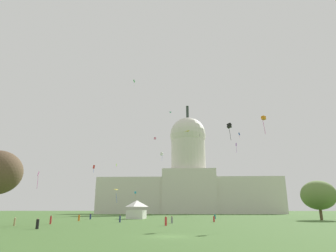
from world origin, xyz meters
name	(u,v)px	position (x,y,z in m)	size (l,w,h in m)	color
ground_plane	(169,237)	(0.00, 0.00, 0.00)	(800.00, 800.00, 0.00)	#42662D
capitol_building	(189,183)	(4.81, 152.69, 18.87)	(111.82, 27.35, 70.24)	beige
event_tent	(137,209)	(-13.08, 58.92, 2.78)	(5.71, 7.32, 5.53)	white
tree_east_near	(318,195)	(38.91, 50.42, 6.62)	(11.71, 12.07, 10.59)	brown
person_red_back_center	(214,219)	(8.60, 37.24, 0.65)	(0.40, 0.40, 1.45)	red
person_red_edge_west	(51,220)	(-25.10, 25.44, 0.81)	(0.49, 0.49, 1.75)	red
person_orange_lawn_far_left	(79,218)	(-24.95, 41.35, 0.75)	(0.66, 0.66, 1.66)	orange
person_navy_back_left	(90,217)	(-25.83, 53.43, 0.74)	(0.46, 0.46, 1.65)	navy
person_red_aisle_center	(166,221)	(-1.70, 21.47, 0.77)	(0.54, 0.54, 1.70)	red
person_grey_near_tree_east	(172,220)	(-0.97, 30.72, 0.68)	(0.53, 0.53, 1.50)	gray
person_navy_mid_left	(120,219)	(-12.95, 34.26, 0.77)	(0.44, 0.44, 1.68)	navy
person_teal_back_right	(215,217)	(10.92, 57.94, 0.71)	(0.64, 0.64, 1.58)	#1E757A
person_black_front_center	(37,224)	(-20.78, 11.31, 0.73)	(0.59, 0.59, 1.63)	black
person_tan_deep_crowd	(15,222)	(-29.01, 19.30, 0.70)	(0.35, 0.35, 1.51)	tan
kite_black_mid	(200,135)	(8.64, 85.69, 32.96)	(0.23, 1.16, 1.16)	black
kite_turquoise_high	(169,113)	(-4.41, 90.42, 44.95)	(1.32, 1.57, 0.41)	teal
kite_red_low	(94,167)	(-30.53, 68.39, 17.27)	(0.82, 0.38, 2.73)	red
kite_pink_high	(155,138)	(-14.35, 125.80, 41.51)	(1.41, 1.40, 1.17)	pink
kite_magenta_low	(38,175)	(-35.65, 38.90, 11.20)	(0.68, 1.04, 4.44)	#D1339E
kite_lime_mid	(116,165)	(-34.26, 119.35, 25.58)	(0.11, 1.23, 1.47)	#8CD133
kite_green_high	(134,81)	(-18.17, 74.80, 53.45)	(0.79, 1.16, 3.15)	green
kite_blue_high	(239,134)	(32.13, 120.52, 41.91)	(0.90, 0.73, 3.16)	blue
kite_violet_mid	(236,145)	(24.10, 87.65, 28.78)	(0.58, 0.75, 4.25)	purple
kite_orange_mid	(264,118)	(18.84, 25.56, 21.52)	(1.05, 1.03, 3.95)	orange
kite_cyan_low	(135,193)	(-22.67, 113.55, 10.77)	(1.08, 1.13, 2.62)	#33BCDB
kite_white_mid	(162,154)	(-8.44, 99.77, 27.75)	(1.47, 1.43, 4.10)	white
kite_yellow_low	(117,192)	(-17.79, 50.92, 7.66)	(1.30, 1.30, 3.51)	yellow
kite_gold_mid	(188,132)	(3.29, 53.84, 25.95)	(1.49, 1.29, 0.25)	gold
kite_black_mid_b	(229,126)	(11.71, 26.54, 20.22)	(1.25, 1.21, 3.80)	black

